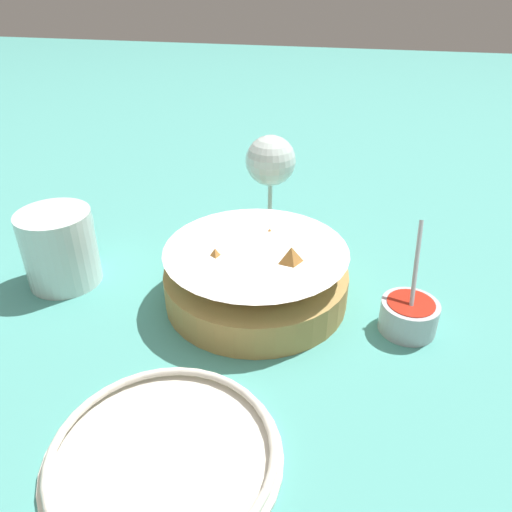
{
  "coord_description": "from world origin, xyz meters",
  "views": [
    {
      "loc": [
        -0.52,
        -0.13,
        0.38
      ],
      "look_at": [
        -0.02,
        -0.02,
        0.06
      ],
      "focal_mm": 35.0,
      "sensor_mm": 36.0,
      "label": 1
    }
  ],
  "objects_px": {
    "beer_mug": "(61,250)",
    "side_plate": "(164,453)",
    "food_basket": "(256,277)",
    "sauce_cup": "(409,314)",
    "wine_glass": "(271,164)"
  },
  "relations": [
    {
      "from": "beer_mug",
      "to": "side_plate",
      "type": "bearing_deg",
      "value": -136.03
    },
    {
      "from": "food_basket",
      "to": "side_plate",
      "type": "distance_m",
      "value": 0.25
    },
    {
      "from": "food_basket",
      "to": "sauce_cup",
      "type": "bearing_deg",
      "value": -96.91
    },
    {
      "from": "wine_glass",
      "to": "side_plate",
      "type": "relative_size",
      "value": 0.72
    },
    {
      "from": "beer_mug",
      "to": "side_plate",
      "type": "relative_size",
      "value": 0.64
    },
    {
      "from": "wine_glass",
      "to": "side_plate",
      "type": "distance_m",
      "value": 0.46
    },
    {
      "from": "food_basket",
      "to": "sauce_cup",
      "type": "distance_m",
      "value": 0.19
    },
    {
      "from": "food_basket",
      "to": "side_plate",
      "type": "relative_size",
      "value": 1.09
    },
    {
      "from": "sauce_cup",
      "to": "wine_glass",
      "type": "relative_size",
      "value": 0.83
    },
    {
      "from": "beer_mug",
      "to": "side_plate",
      "type": "distance_m",
      "value": 0.33
    },
    {
      "from": "wine_glass",
      "to": "side_plate",
      "type": "xyz_separation_m",
      "value": [
        -0.44,
        0.01,
        -0.1
      ]
    },
    {
      "from": "food_basket",
      "to": "wine_glass",
      "type": "height_order",
      "value": "wine_glass"
    },
    {
      "from": "beer_mug",
      "to": "wine_glass",
      "type": "bearing_deg",
      "value": -49.02
    },
    {
      "from": "food_basket",
      "to": "wine_glass",
      "type": "distance_m",
      "value": 0.21
    },
    {
      "from": "sauce_cup",
      "to": "side_plate",
      "type": "relative_size",
      "value": 0.6
    }
  ]
}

